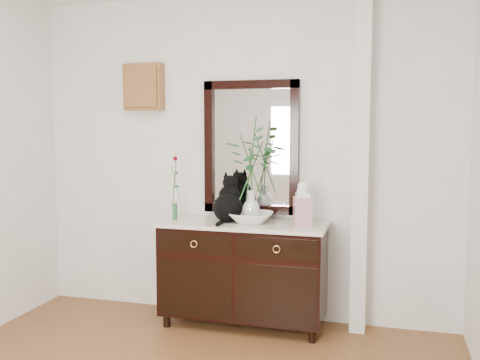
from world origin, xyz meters
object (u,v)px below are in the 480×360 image
(sideboard, at_px, (243,268))
(cat, at_px, (228,198))
(lotus_bowl, at_px, (251,217))
(ginger_jar, at_px, (303,203))

(sideboard, relative_size, cat, 3.52)
(sideboard, xyz_separation_m, lotus_bowl, (0.06, 0.00, 0.42))
(sideboard, xyz_separation_m, cat, (-0.13, 0.01, 0.56))
(ginger_jar, bearing_deg, sideboard, 174.52)
(sideboard, height_order, ginger_jar, ginger_jar)
(sideboard, xyz_separation_m, ginger_jar, (0.48, -0.05, 0.56))
(lotus_bowl, relative_size, ginger_jar, 0.96)
(cat, height_order, ginger_jar, cat)
(sideboard, distance_m, ginger_jar, 0.74)
(lotus_bowl, bearing_deg, sideboard, -179.84)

